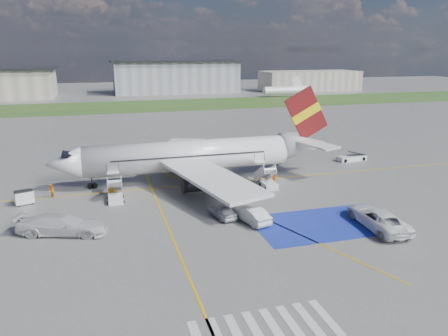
{
  "coord_description": "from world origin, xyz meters",
  "views": [
    {
      "loc": [
        -10.68,
        -39.65,
        16.57
      ],
      "look_at": [
        2.69,
        6.51,
        3.5
      ],
      "focal_mm": 35.0,
      "sensor_mm": 36.0,
      "label": 1
    }
  ],
  "objects_px": {
    "van_white_b": "(62,222)",
    "car_silver_b": "(251,214)",
    "van_white_a": "(378,215)",
    "airliner": "(199,155)",
    "car_silver_a": "(222,211)",
    "gpu_cart": "(24,198)",
    "belt_loader": "(352,158)"
  },
  "relations": [
    {
      "from": "gpu_cart",
      "to": "belt_loader",
      "type": "bearing_deg",
      "value": -10.28
    },
    {
      "from": "car_silver_b",
      "to": "van_white_b",
      "type": "bearing_deg",
      "value": -22.22
    },
    {
      "from": "gpu_cart",
      "to": "van_white_b",
      "type": "bearing_deg",
      "value": -84.09
    },
    {
      "from": "van_white_b",
      "to": "car_silver_a",
      "type": "bearing_deg",
      "value": -72.21
    },
    {
      "from": "belt_loader",
      "to": "van_white_b",
      "type": "relative_size",
      "value": 0.81
    },
    {
      "from": "van_white_a",
      "to": "van_white_b",
      "type": "relative_size",
      "value": 1.01
    },
    {
      "from": "car_silver_a",
      "to": "van_white_b",
      "type": "xyz_separation_m",
      "value": [
        -15.36,
        0.12,
        0.54
      ]
    },
    {
      "from": "airliner",
      "to": "gpu_cart",
      "type": "bearing_deg",
      "value": -169.84
    },
    {
      "from": "airliner",
      "to": "van_white_b",
      "type": "distance_m",
      "value": 21.12
    },
    {
      "from": "airliner",
      "to": "van_white_b",
      "type": "bearing_deg",
      "value": -140.22
    },
    {
      "from": "car_silver_b",
      "to": "van_white_a",
      "type": "relative_size",
      "value": 0.76
    },
    {
      "from": "belt_loader",
      "to": "van_white_b",
      "type": "distance_m",
      "value": 44.47
    },
    {
      "from": "airliner",
      "to": "car_silver_a",
      "type": "height_order",
      "value": "airliner"
    },
    {
      "from": "car_silver_a",
      "to": "van_white_b",
      "type": "relative_size",
      "value": 0.64
    },
    {
      "from": "airliner",
      "to": "car_silver_b",
      "type": "height_order",
      "value": "airliner"
    },
    {
      "from": "car_silver_a",
      "to": "airliner",
      "type": "bearing_deg",
      "value": -106.0
    },
    {
      "from": "airliner",
      "to": "car_silver_b",
      "type": "xyz_separation_m",
      "value": [
        1.64,
        -15.56,
        -2.59
      ]
    },
    {
      "from": "van_white_a",
      "to": "van_white_b",
      "type": "xyz_separation_m",
      "value": [
        -29.11,
        6.61,
        0.04
      ]
    },
    {
      "from": "airliner",
      "to": "car_silver_b",
      "type": "distance_m",
      "value": 15.86
    },
    {
      "from": "car_silver_b",
      "to": "airliner",
      "type": "bearing_deg",
      "value": -99.44
    },
    {
      "from": "airliner",
      "to": "belt_loader",
      "type": "xyz_separation_m",
      "value": [
        24.93,
        3.57,
        -3.02
      ]
    },
    {
      "from": "car_silver_b",
      "to": "van_white_a",
      "type": "height_order",
      "value": "van_white_a"
    },
    {
      "from": "gpu_cart",
      "to": "van_white_a",
      "type": "height_order",
      "value": "van_white_a"
    },
    {
      "from": "car_silver_a",
      "to": "van_white_a",
      "type": "height_order",
      "value": "van_white_a"
    },
    {
      "from": "car_silver_b",
      "to": "van_white_b",
      "type": "xyz_separation_m",
      "value": [
        -17.78,
        2.12,
        0.43
      ]
    },
    {
      "from": "van_white_b",
      "to": "car_silver_b",
      "type": "bearing_deg",
      "value": -78.56
    },
    {
      "from": "van_white_b",
      "to": "van_white_a",
      "type": "bearing_deg",
      "value": -84.56
    },
    {
      "from": "gpu_cart",
      "to": "van_white_a",
      "type": "xyz_separation_m",
      "value": [
        33.7,
        -16.34,
        0.47
      ]
    },
    {
      "from": "gpu_cart",
      "to": "van_white_a",
      "type": "distance_m",
      "value": 37.45
    },
    {
      "from": "gpu_cart",
      "to": "airliner",
      "type": "bearing_deg",
      "value": -9.18
    },
    {
      "from": "airliner",
      "to": "van_white_a",
      "type": "distance_m",
      "value": 23.98
    },
    {
      "from": "van_white_b",
      "to": "airliner",
      "type": "bearing_deg",
      "value": -31.99
    }
  ]
}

